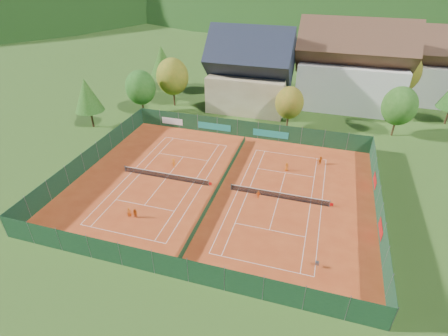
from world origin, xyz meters
TOP-DOWN VIEW (x-y plane):
  - ground at (0.00, 0.00)m, footprint 600.00×600.00m
  - clay_pad at (0.00, 0.00)m, footprint 40.00×32.00m
  - court_markings_left at (-8.00, 0.00)m, footprint 11.03×23.83m
  - court_markings_right at (8.00, 0.00)m, footprint 11.03×23.83m
  - tennis_net_left at (-7.85, 0.00)m, footprint 13.30×0.10m
  - tennis_net_right at (8.15, 0.00)m, footprint 13.30×0.10m
  - court_divider at (0.00, 0.00)m, footprint 0.03×28.80m
  - fence_north at (-0.46, 15.99)m, footprint 40.00×0.10m
  - fence_south at (0.00, -16.00)m, footprint 40.00×0.04m
  - fence_west at (-20.00, 0.00)m, footprint 0.04×32.00m
  - fence_east at (20.00, 0.05)m, footprint 0.09×32.00m
  - chalet at (-3.00, 30.00)m, footprint 16.20×12.00m
  - hotel_block_a at (16.00, 36.00)m, footprint 21.60×11.00m
  - hotel_block_b at (30.00, 44.00)m, footprint 17.28×10.00m
  - tree_west_front at (-22.00, 20.00)m, footprint 5.72×5.72m
  - tree_west_mid at (-18.00, 26.00)m, footprint 6.44×6.44m
  - tree_west_back at (-24.00, 34.00)m, footprint 5.60×5.60m
  - tree_center at (6.00, 22.00)m, footprint 5.01×5.01m
  - tree_east_front at (24.00, 24.00)m, footprint 5.72×5.72m
  - tree_west_side at (-28.00, 12.00)m, footprint 5.04×5.04m
  - tree_east_back at (26.00, 40.00)m, footprint 7.15×7.15m
  - mountain_backdrop at (28.54, 233.48)m, footprint 820.00×530.00m
  - ball_hopper at (13.60, -10.53)m, footprint 0.34×0.34m
  - loose_ball_0 at (-9.67, -6.03)m, footprint 0.07×0.07m
  - loose_ball_1 at (2.84, -10.45)m, footprint 0.07×0.07m
  - loose_ball_2 at (4.77, 4.84)m, footprint 0.07×0.07m
  - player_left_near at (-8.53, -9.04)m, footprint 0.60×0.48m
  - player_left_mid at (-7.86, -8.87)m, footprint 0.66×0.54m
  - player_left_far at (-8.10, 3.13)m, footprint 1.02×0.68m
  - player_right_near at (5.47, -0.83)m, footprint 0.75×0.55m
  - player_right_far_a at (8.00, 7.07)m, footprint 0.74×0.60m
  - player_right_far_b at (12.60, 10.34)m, footprint 1.18×1.16m

SIDE VIEW (x-z plane):
  - mountain_backdrop at x=28.54m, z-range -160.64..81.36m
  - ground at x=0.00m, z-range -0.02..-0.02m
  - clay_pad at x=0.00m, z-range 0.00..0.01m
  - court_markings_left at x=-8.00m, z-range 0.01..0.01m
  - court_markings_right at x=8.00m, z-range 0.01..0.01m
  - loose_ball_0 at x=-9.67m, z-range 0.00..0.07m
  - loose_ball_1 at x=2.84m, z-range 0.00..0.07m
  - loose_ball_2 at x=4.77m, z-range 0.00..0.07m
  - court_divider at x=0.00m, z-range 0.00..1.00m
  - tennis_net_left at x=-7.85m, z-range 0.00..1.02m
  - tennis_net_right at x=8.15m, z-range 0.00..1.02m
  - ball_hopper at x=13.60m, z-range 0.16..0.96m
  - player_right_near at x=5.47m, z-range 0.00..1.18m
  - player_left_mid at x=-7.86m, z-range 0.00..1.29m
  - player_right_far_a at x=8.00m, z-range 0.00..1.30m
  - player_right_far_b at x=12.60m, z-range 0.00..1.35m
  - player_left_near at x=-8.53m, z-range 0.00..1.42m
  - player_left_far at x=-8.10m, z-range 0.00..1.48m
  - fence_north at x=-0.46m, z-range -0.03..2.97m
  - fence_east at x=20.00m, z-range -0.02..2.98m
  - fence_south at x=0.00m, z-range 0.00..3.00m
  - fence_west at x=-20.00m, z-range 0.00..3.00m
  - tree_center at x=6.00m, z-range 0.92..8.52m
  - tree_west_front at x=-22.00m, z-range 1.05..9.74m
  - tree_east_front at x=24.00m, z-range 1.05..9.74m
  - tree_west_side at x=-28.00m, z-range 1.56..10.56m
  - tree_west_mid at x=-18.00m, z-range 1.18..10.96m
  - hotel_block_b at x=30.00m, z-range -1.13..14.37m
  - chalet at x=-3.00m, z-range -1.38..14.62m
  - tree_west_back at x=-24.00m, z-range 1.74..11.74m
  - tree_east_back at x=26.00m, z-range 1.31..12.18m
  - hotel_block_a at x=16.00m, z-range -1.24..16.01m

